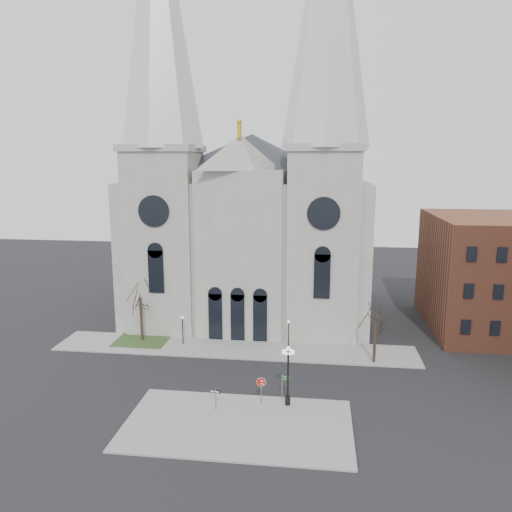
# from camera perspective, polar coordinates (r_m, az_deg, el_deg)

# --- Properties ---
(ground) EXTENTS (160.00, 160.00, 0.00)m
(ground) POSITION_cam_1_polar(r_m,az_deg,el_deg) (46.62, -4.85, -15.47)
(ground) COLOR black
(ground) RESTS_ON ground
(sidewalk_near) EXTENTS (18.00, 10.00, 0.14)m
(sidewalk_near) POSITION_cam_1_polar(r_m,az_deg,el_deg) (41.75, -2.10, -18.71)
(sidewalk_near) COLOR gray
(sidewalk_near) RESTS_ON ground
(sidewalk_far) EXTENTS (40.00, 6.00, 0.14)m
(sidewalk_far) POSITION_cam_1_polar(r_m,az_deg,el_deg) (56.46, -2.49, -10.49)
(sidewalk_far) COLOR gray
(sidewalk_far) RESTS_ON ground
(grass_patch) EXTENTS (6.00, 5.00, 0.18)m
(grass_patch) POSITION_cam_1_polar(r_m,az_deg,el_deg) (60.08, -12.87, -9.39)
(grass_patch) COLOR #2D4D21
(grass_patch) RESTS_ON ground
(cathedral) EXTENTS (33.00, 26.66, 54.00)m
(cathedral) POSITION_cam_1_polar(r_m,az_deg,el_deg) (64.28, -0.84, 8.99)
(cathedral) COLOR gray
(cathedral) RESTS_ON ground
(bg_building_brick) EXTENTS (14.00, 18.00, 14.00)m
(bg_building_brick) POSITION_cam_1_polar(r_m,az_deg,el_deg) (67.60, 25.16, -1.79)
(bg_building_brick) COLOR brown
(bg_building_brick) RESTS_ON ground
(tree_left) EXTENTS (3.20, 3.20, 7.50)m
(tree_left) POSITION_cam_1_polar(r_m,az_deg,el_deg) (58.42, -13.10, -4.33)
(tree_left) COLOR black
(tree_left) RESTS_ON ground
(tree_right) EXTENTS (3.20, 3.20, 6.00)m
(tree_right) POSITION_cam_1_polar(r_m,az_deg,el_deg) (52.70, 13.51, -7.31)
(tree_right) COLOR black
(tree_right) RESTS_ON ground
(ped_lamp_left) EXTENTS (0.32, 0.32, 3.26)m
(ped_lamp_left) POSITION_cam_1_polar(r_m,az_deg,el_deg) (57.40, -8.40, -7.83)
(ped_lamp_left) COLOR black
(ped_lamp_left) RESTS_ON sidewalk_far
(ped_lamp_right) EXTENTS (0.32, 0.32, 3.26)m
(ped_lamp_right) POSITION_cam_1_polar(r_m,az_deg,el_deg) (55.49, 3.76, -8.41)
(ped_lamp_right) COLOR black
(ped_lamp_right) RESTS_ON sidewalk_far
(stop_sign) EXTENTS (0.80, 0.34, 2.38)m
(stop_sign) POSITION_cam_1_polar(r_m,az_deg,el_deg) (43.93, 0.61, -14.50)
(stop_sign) COLOR slate
(stop_sign) RESTS_ON sidewalk_near
(globe_lamp) EXTENTS (1.47, 1.47, 5.28)m
(globe_lamp) POSITION_cam_1_polar(r_m,az_deg,el_deg) (43.10, 3.69, -12.68)
(globe_lamp) COLOR black
(globe_lamp) RESTS_ON sidewalk_near
(one_way_sign) EXTENTS (0.83, 0.17, 1.89)m
(one_way_sign) POSITION_cam_1_polar(r_m,az_deg,el_deg) (43.19, -4.64, -15.59)
(one_way_sign) COLOR slate
(one_way_sign) RESTS_ON sidewalk_near
(street_name_sign) EXTENTS (0.74, 0.25, 2.37)m
(street_name_sign) POSITION_cam_1_polar(r_m,az_deg,el_deg) (44.68, 3.11, -14.50)
(street_name_sign) COLOR slate
(street_name_sign) RESTS_ON sidewalk_near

